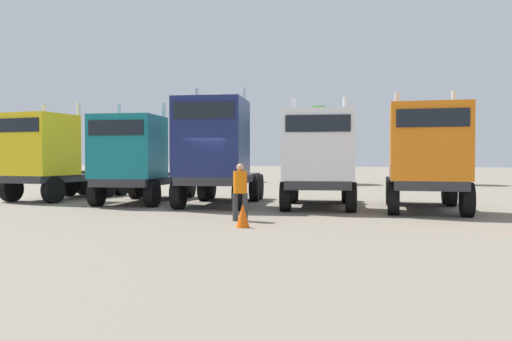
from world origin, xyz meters
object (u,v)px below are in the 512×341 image
Objects in this scene: semi_truck_orange at (427,156)px; semi_truck_yellow at (50,156)px; semi_truck_teal at (136,159)px; traffic_cone_near at (243,215)px; semi_truck_navy at (216,151)px; semi_truck_white at (319,158)px; visitor_in_hivis at (240,188)px.

semi_truck_yellow is at bearing -94.91° from semi_truck_orange.
semi_truck_teal is 8.36m from traffic_cone_near.
semi_truck_yellow is 9.46× the size of traffic_cone_near.
semi_truck_teal is 0.99× the size of semi_truck_navy.
semi_truck_white is at bearing 91.63° from semi_truck_yellow.
semi_truck_teal is 10.95m from semi_truck_orange.
semi_truck_orange is (10.91, 0.94, 0.10)m from semi_truck_teal.
traffic_cone_near is at bearing 41.44° from semi_truck_teal.
semi_truck_navy reaches higher than semi_truck_white.
semi_truck_orange is 9.96× the size of traffic_cone_near.
visitor_in_hivis is (-1.20, -4.33, -0.85)m from semi_truck_white.
semi_truck_navy reaches higher than semi_truck_yellow.
semi_truck_yellow is at bearing -104.14° from semi_truck_teal.
semi_truck_yellow is 0.92× the size of semi_truck_teal.
traffic_cone_near is at bearing -19.51° from semi_truck_white.
semi_truck_white is at bearing 83.45° from semi_truck_teal.
semi_truck_navy is at bearing 88.68° from semi_truck_yellow.
semi_truck_navy is 3.85m from semi_truck_white.
traffic_cone_near is at bearing 64.42° from semi_truck_yellow.
visitor_in_hivis reaches higher than traffic_cone_near.
semi_truck_yellow reaches higher than traffic_cone_near.
traffic_cone_near is at bearing 179.88° from visitor_in_hivis.
traffic_cone_near is (6.66, -4.84, -1.46)m from semi_truck_teal.
semi_truck_teal is 3.92× the size of visitor_in_hivis.
semi_truck_teal is at bearing -97.61° from semi_truck_white.
semi_truck_yellow is 3.59× the size of visitor_in_hivis.
semi_truck_orange reaches higher than visitor_in_hivis.
semi_truck_white reaches higher than traffic_cone_near.
traffic_cone_near is (-0.58, -5.60, -1.49)m from semi_truck_white.
semi_truck_yellow is 12.26m from traffic_cone_near.
visitor_in_hivis is (2.60, -3.72, -1.12)m from semi_truck_navy.
semi_truck_navy is at bearing 79.90° from semi_truck_teal.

